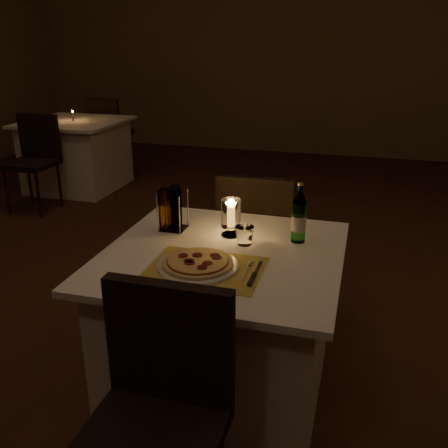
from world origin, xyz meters
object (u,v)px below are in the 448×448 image
(hurricane_candle, at_px, (231,215))
(neighbor_table_left, at_px, (77,154))
(chair_far, at_px, (257,233))
(plate, at_px, (198,266))
(main_table, at_px, (223,326))
(pizza, at_px, (198,262))
(water_bottle, at_px, (299,218))
(chair_near, at_px, (159,399))
(tumbler, at_px, (244,236))

(hurricane_candle, height_order, neighbor_table_left, hurricane_candle)
(chair_far, xyz_separation_m, plate, (-0.05, -0.89, 0.20))
(plate, xyz_separation_m, hurricane_candle, (0.03, 0.37, 0.09))
(chair_far, bearing_deg, hurricane_candle, -91.69)
(main_table, height_order, pizza, pizza)
(chair_far, relative_size, plate, 2.81)
(chair_far, height_order, pizza, chair_far)
(water_bottle, bearing_deg, neighbor_table_left, 136.25)
(pizza, height_order, hurricane_candle, hurricane_candle)
(chair_near, height_order, tumbler, chair_near)
(chair_near, relative_size, plate, 2.81)
(main_table, xyz_separation_m, plate, (-0.05, -0.18, 0.38))
(hurricane_candle, bearing_deg, chair_far, 88.31)
(chair_far, relative_size, hurricane_candle, 5.20)
(main_table, distance_m, tumbler, 0.43)
(tumbler, xyz_separation_m, hurricane_candle, (-0.08, 0.08, 0.06))
(main_table, relative_size, chair_near, 1.11)
(tumbler, relative_size, water_bottle, 0.31)
(tumbler, distance_m, neighbor_table_left, 3.76)
(tumbler, bearing_deg, plate, -112.58)
(chair_near, xyz_separation_m, pizza, (-0.05, 0.53, 0.22))
(pizza, distance_m, neighbor_table_left, 3.90)
(chair_near, bearing_deg, water_bottle, 72.43)
(chair_far, distance_m, neighbor_table_left, 3.27)
(main_table, xyz_separation_m, tumbler, (0.07, 0.11, 0.41))
(water_bottle, height_order, hurricane_candle, water_bottle)
(chair_near, bearing_deg, neighbor_table_left, 124.76)
(plate, height_order, hurricane_candle, hurricane_candle)
(plate, distance_m, water_bottle, 0.52)
(hurricane_candle, bearing_deg, main_table, -85.33)
(pizza, bearing_deg, chair_far, 86.82)
(chair_far, relative_size, pizza, 3.21)
(chair_far, height_order, tumbler, chair_far)
(water_bottle, bearing_deg, plate, -131.61)
(plate, bearing_deg, hurricane_candle, 84.67)
(plate, relative_size, neighbor_table_left, 0.32)
(main_table, xyz_separation_m, pizza, (-0.05, -0.18, 0.39))
(chair_far, bearing_deg, neighbor_table_left, 139.21)
(chair_near, height_order, pizza, chair_near)
(pizza, relative_size, neighbor_table_left, 0.28)
(hurricane_candle, distance_m, neighbor_table_left, 3.65)
(main_table, relative_size, plate, 3.12)
(main_table, distance_m, chair_far, 0.74)
(water_bottle, distance_m, neighbor_table_left, 3.85)
(pizza, bearing_deg, neighbor_table_left, 128.66)
(chair_far, xyz_separation_m, water_bottle, (0.29, -0.51, 0.30))
(plate, height_order, tumbler, tumbler)
(chair_far, distance_m, tumbler, 0.65)
(chair_near, relative_size, neighbor_table_left, 0.90)
(neighbor_table_left, bearing_deg, main_table, -49.04)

